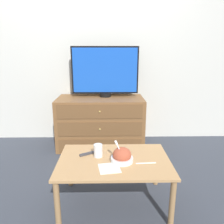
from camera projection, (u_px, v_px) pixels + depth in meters
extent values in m
plane|color=#383D47|center=(92.00, 137.00, 3.41)|extent=(12.00, 12.00, 0.00)
cube|color=silver|center=(90.00, 51.00, 3.09)|extent=(12.00, 0.05, 2.60)
cube|color=brown|center=(101.00, 122.00, 3.02)|extent=(1.15, 0.56, 0.69)
cube|color=brown|center=(100.00, 146.00, 2.80)|extent=(1.06, 0.01, 0.18)
sphere|color=tan|center=(100.00, 146.00, 2.80)|extent=(0.02, 0.02, 0.02)
cube|color=brown|center=(100.00, 129.00, 2.74)|extent=(1.06, 0.01, 0.18)
sphere|color=tan|center=(100.00, 129.00, 2.74)|extent=(0.02, 0.02, 0.02)
cube|color=brown|center=(100.00, 112.00, 2.68)|extent=(1.06, 0.01, 0.18)
sphere|color=tan|center=(100.00, 112.00, 2.68)|extent=(0.02, 0.02, 0.02)
cylinder|color=black|center=(105.00, 95.00, 3.00)|extent=(0.15, 0.15, 0.05)
cube|color=black|center=(105.00, 70.00, 2.92)|extent=(0.89, 0.04, 0.62)
cube|color=blue|center=(105.00, 70.00, 2.90)|extent=(0.85, 0.01, 0.58)
cube|color=tan|center=(114.00, 161.00, 1.82)|extent=(0.92, 0.62, 0.02)
cylinder|color=#9C7549|center=(57.00, 204.00, 1.60)|extent=(0.04, 0.04, 0.40)
cylinder|color=#9C7549|center=(172.00, 203.00, 1.62)|extent=(0.04, 0.04, 0.40)
cylinder|color=#9C7549|center=(70.00, 167.00, 2.13)|extent=(0.04, 0.04, 0.40)
cylinder|color=#9C7549|center=(156.00, 166.00, 2.14)|extent=(0.04, 0.04, 0.40)
cylinder|color=silver|center=(122.00, 159.00, 1.78)|extent=(0.18, 0.18, 0.04)
ellipsoid|color=#AD4C33|center=(122.00, 155.00, 1.77)|extent=(0.15, 0.15, 0.12)
cube|color=white|center=(120.00, 152.00, 1.74)|extent=(0.08, 0.06, 0.14)
cube|color=white|center=(116.00, 143.00, 1.74)|extent=(0.03, 0.03, 0.03)
cylinder|color=white|center=(98.00, 153.00, 1.86)|extent=(0.07, 0.07, 0.07)
cylinder|color=white|center=(98.00, 151.00, 1.85)|extent=(0.07, 0.07, 0.11)
cube|color=silver|center=(109.00, 168.00, 1.67)|extent=(0.18, 0.18, 0.00)
cube|color=white|center=(146.00, 163.00, 1.75)|extent=(0.16, 0.02, 0.01)
cube|color=#38383D|center=(87.00, 154.00, 1.89)|extent=(0.13, 0.09, 0.02)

